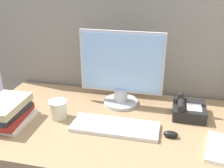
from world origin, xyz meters
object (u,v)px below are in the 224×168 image
Objects in this scene: mouse at (171,134)px; desk_telephone at (188,110)px; monitor at (121,72)px; keyboard at (115,127)px; book_stack at (6,112)px; coffee_cup at (58,109)px.

mouse is 0.39× the size of desk_telephone.
monitor is 1.09× the size of keyboard.
keyboard is at bearing -149.24° from desk_telephone.
book_stack reaches higher than keyboard.
desk_telephone is at bearing 14.65° from coffee_cup.
coffee_cup is at bearing 175.24° from mouse.
monitor is 0.66m from book_stack.
monitor is 4.83× the size of coffee_cup.
coffee_cup and desk_telephone have the same top height.
keyboard is 0.43m from desk_telephone.
monitor is 0.43m from desk_telephone.
keyboard is at bearing -6.59° from coffee_cup.
monitor is 2.62× the size of desk_telephone.
mouse is at bearing -43.71° from monitor.
book_stack is (-0.85, -0.06, 0.04)m from mouse.
monitor reaches higher than desk_telephone.
mouse is at bearing -2.61° from keyboard.
coffee_cup is (-0.33, 0.04, 0.04)m from keyboard.
desk_telephone is (0.94, 0.29, -0.02)m from book_stack.
monitor reaches higher than mouse.
book_stack is (-0.55, -0.35, -0.14)m from monitor.
desk_telephone is (0.69, 0.18, -0.01)m from coffee_cup.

